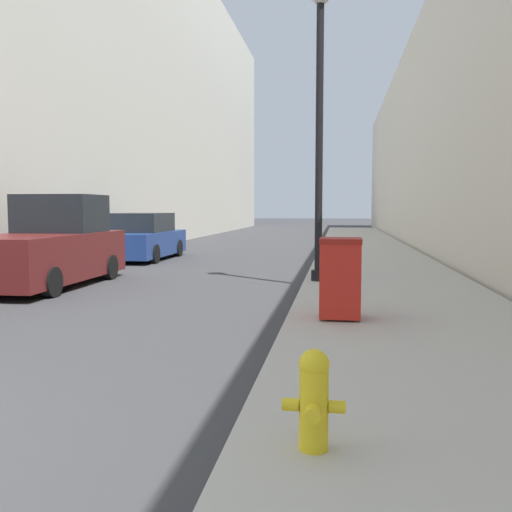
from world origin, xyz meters
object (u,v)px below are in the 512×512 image
trash_bin (340,277)px  fire_hydrant (314,397)px  lamppost (320,99)px  parked_sedan_near (143,238)px  pickup_truck (48,248)px

trash_bin → fire_hydrant: bearing=-92.2°
trash_bin → lamppost: bearing=96.3°
fire_hydrant → trash_bin: trash_bin is taller
trash_bin → lamppost: lamppost is taller
trash_bin → parked_sedan_near: bearing=122.8°
fire_hydrant → parked_sedan_near: parked_sedan_near is taller
fire_hydrant → trash_bin: bearing=87.8°
lamppost → pickup_truck: 7.29m
fire_hydrant → pickup_truck: size_ratio=0.15×
fire_hydrant → parked_sedan_near: 17.21m
fire_hydrant → trash_bin: size_ratio=0.58×
lamppost → pickup_truck: bearing=-173.4°
fire_hydrant → lamppost: 10.22m
lamppost → parked_sedan_near: (-6.51, 6.32, -3.58)m
trash_bin → parked_sedan_near: 12.94m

